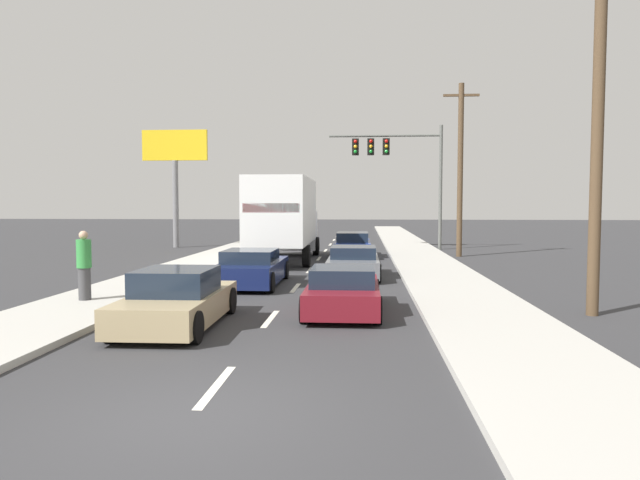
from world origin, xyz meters
TOP-DOWN VIEW (x-y plane):
  - ground_plane at (0.00, 25.00)m, footprint 140.00×140.00m
  - sidewalk_right at (5.00, 20.00)m, footprint 2.89×80.00m
  - sidewalk_left at (-5.00, 20.00)m, footprint 2.89×80.00m
  - lane_markings at (0.00, 21.23)m, footprint 0.14×52.00m
  - box_truck at (-1.46, 19.39)m, footprint 2.75×8.80m
  - car_navy at (-1.50, 11.70)m, footprint 1.96×4.37m
  - car_tan at (-1.91, 5.26)m, footprint 1.91×4.21m
  - car_blue at (1.63, 22.35)m, footprint 1.91×4.48m
  - car_gray at (1.82, 14.10)m, footprint 1.93×4.20m
  - car_maroon at (1.67, 7.18)m, footprint 1.85×4.06m
  - traffic_signal_mast at (3.77, 27.50)m, footprint 6.70×0.69m
  - utility_pole_near at (7.69, 7.23)m, footprint 1.80×0.28m
  - utility_pole_mid at (7.10, 22.88)m, footprint 1.80×0.28m
  - roadside_billboard at (-9.43, 27.91)m, footprint 4.07×0.36m
  - pedestrian_near_corner at (-5.23, 7.70)m, footprint 0.38×0.38m

SIDE VIEW (x-z plane):
  - ground_plane at x=0.00m, z-range 0.00..0.00m
  - lane_markings at x=0.00m, z-range 0.00..0.01m
  - sidewalk_right at x=5.00m, z-range 0.00..0.14m
  - sidewalk_left at x=-5.00m, z-range 0.00..0.14m
  - car_maroon at x=1.67m, z-range -0.05..1.10m
  - car_gray at x=1.82m, z-range -0.04..1.11m
  - car_navy at x=-1.50m, z-range -0.05..1.16m
  - car_tan at x=-1.91m, z-range -0.07..1.20m
  - car_blue at x=1.63m, z-range -0.04..1.23m
  - pedestrian_near_corner at x=-5.23m, z-range 0.14..1.99m
  - box_truck at x=-1.46m, z-range 0.28..4.12m
  - utility_pole_mid at x=7.10m, z-range 0.14..8.93m
  - utility_pole_near at x=7.69m, z-range 0.14..9.90m
  - roadside_billboard at x=-9.43m, z-range 1.55..8.81m
  - traffic_signal_mast at x=3.77m, z-range 1.87..9.21m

